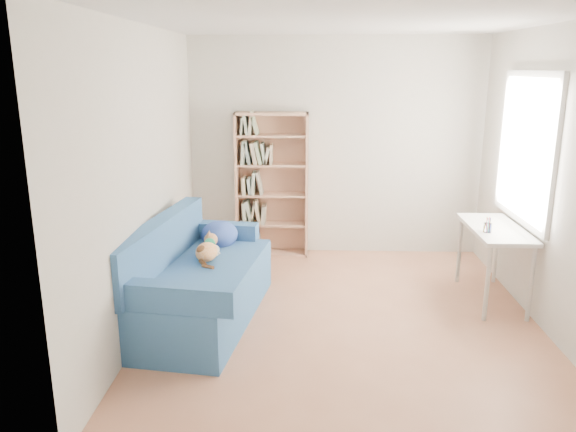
{
  "coord_description": "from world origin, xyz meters",
  "views": [
    {
      "loc": [
        -0.33,
        -4.74,
        2.24
      ],
      "look_at": [
        -0.52,
        0.48,
        0.85
      ],
      "focal_mm": 35.0,
      "sensor_mm": 36.0,
      "label": 1
    }
  ],
  "objects_px": {
    "desk": "(495,236)",
    "pen_cup": "(488,227)",
    "bookshelf": "(272,191)",
    "sofa": "(197,282)"
  },
  "relations": [
    {
      "from": "desk",
      "to": "pen_cup",
      "type": "xyz_separation_m",
      "value": [
        -0.14,
        -0.18,
        0.14
      ]
    },
    {
      "from": "desk",
      "to": "sofa",
      "type": "bearing_deg",
      "value": -169.63
    },
    {
      "from": "sofa",
      "to": "desk",
      "type": "height_order",
      "value": "sofa"
    },
    {
      "from": "bookshelf",
      "to": "sofa",
      "type": "bearing_deg",
      "value": -107.02
    },
    {
      "from": "bookshelf",
      "to": "desk",
      "type": "xyz_separation_m",
      "value": [
        2.25,
        -1.34,
        -0.14
      ]
    },
    {
      "from": "bookshelf",
      "to": "desk",
      "type": "height_order",
      "value": "bookshelf"
    },
    {
      "from": "desk",
      "to": "bookshelf",
      "type": "bearing_deg",
      "value": 149.16
    },
    {
      "from": "sofa",
      "to": "desk",
      "type": "relative_size",
      "value": 1.89
    },
    {
      "from": "bookshelf",
      "to": "pen_cup",
      "type": "relative_size",
      "value": 12.0
    },
    {
      "from": "bookshelf",
      "to": "desk",
      "type": "distance_m",
      "value": 2.62
    }
  ]
}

